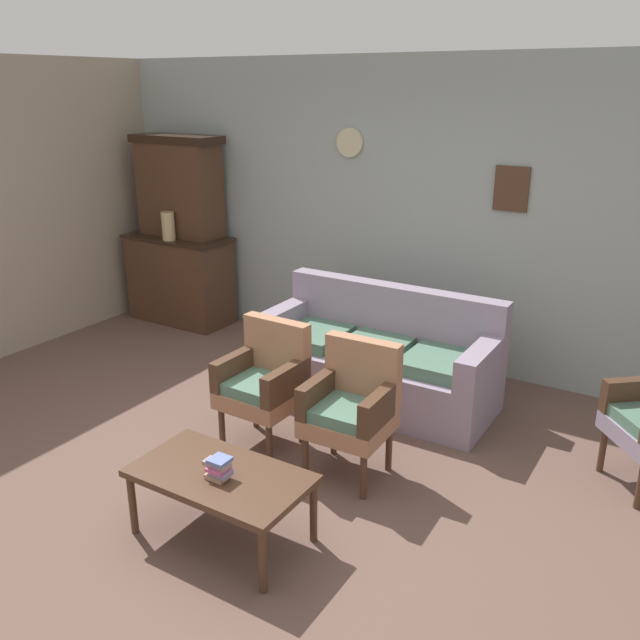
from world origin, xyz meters
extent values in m
plane|color=brown|center=(0.00, 0.00, 0.00)|extent=(7.68, 7.68, 0.00)
cube|color=#939E99|center=(0.00, 2.63, 1.35)|extent=(6.40, 0.06, 2.70)
cube|color=#472D1E|center=(0.90, 2.58, 1.65)|extent=(0.28, 0.02, 0.36)
cylinder|color=beige|center=(-0.60, 2.58, 1.95)|extent=(0.26, 0.03, 0.26)
cube|color=#472D1E|center=(-2.48, 2.25, 0.45)|extent=(1.10, 0.52, 0.90)
cube|color=black|center=(-2.48, 2.25, 0.92)|extent=(1.16, 0.55, 0.03)
cube|color=#472D1E|center=(-2.48, 2.33, 1.41)|extent=(0.90, 0.36, 0.95)
cube|color=black|center=(-2.48, 2.33, 1.92)|extent=(0.99, 0.38, 0.08)
cylinder|color=tan|center=(-2.43, 2.08, 1.08)|extent=(0.13, 0.13, 0.29)
cube|color=gray|center=(0.22, 1.59, 0.21)|extent=(1.91, 0.81, 0.42)
cube|color=gray|center=(0.22, 1.91, 0.66)|extent=(1.91, 0.17, 0.48)
cube|color=gray|center=(1.09, 1.59, 0.54)|extent=(0.16, 0.80, 0.24)
cube|color=gray|center=(-0.66, 1.59, 0.54)|extent=(0.16, 0.80, 0.24)
cube|color=#4C705B|center=(0.77, 1.55, 0.47)|extent=(0.50, 0.56, 0.10)
cube|color=#4C705B|center=(0.22, 1.55, 0.47)|extent=(0.50, 0.56, 0.10)
cube|color=#4C705B|center=(-0.34, 1.55, 0.47)|extent=(0.50, 0.56, 0.10)
cube|color=#9E6B4C|center=(-0.13, 0.52, 0.38)|extent=(0.53, 0.49, 0.12)
cube|color=#4C705B|center=(-0.13, 0.50, 0.47)|extent=(0.45, 0.42, 0.10)
cube|color=#9E6B4C|center=(-0.13, 0.72, 0.67)|extent=(0.52, 0.11, 0.46)
cube|color=#472D1E|center=(0.09, 0.52, 0.55)|extent=(0.09, 0.48, 0.22)
cube|color=#472D1E|center=(-0.35, 0.53, 0.55)|extent=(0.09, 0.48, 0.22)
cylinder|color=#472D1E|center=(0.07, 0.33, 0.16)|extent=(0.04, 0.04, 0.32)
cylinder|color=#472D1E|center=(-0.35, 0.34, 0.16)|extent=(0.04, 0.04, 0.32)
cylinder|color=#472D1E|center=(0.08, 0.71, 0.16)|extent=(0.04, 0.04, 0.32)
cylinder|color=#472D1E|center=(-0.34, 0.72, 0.16)|extent=(0.04, 0.04, 0.32)
cube|color=#9E6B4C|center=(0.58, 0.51, 0.38)|extent=(0.53, 0.50, 0.12)
cube|color=#4C705B|center=(0.58, 0.49, 0.47)|extent=(0.45, 0.42, 0.10)
cube|color=#9E6B4C|center=(0.57, 0.71, 0.67)|extent=(0.52, 0.12, 0.46)
cube|color=#472D1E|center=(0.80, 0.51, 0.55)|extent=(0.09, 0.48, 0.22)
cube|color=#472D1E|center=(0.36, 0.50, 0.55)|extent=(0.09, 0.48, 0.22)
cylinder|color=#472D1E|center=(0.79, 0.32, 0.16)|extent=(0.04, 0.04, 0.32)
cylinder|color=#472D1E|center=(0.37, 0.31, 0.16)|extent=(0.04, 0.04, 0.32)
cylinder|color=#472D1E|center=(0.78, 0.70, 0.16)|extent=(0.04, 0.04, 0.32)
cylinder|color=#472D1E|center=(0.36, 0.69, 0.16)|extent=(0.04, 0.04, 0.32)
cube|color=#472D1E|center=(2.13, 1.57, 0.55)|extent=(0.42, 0.37, 0.22)
cylinder|color=#472D1E|center=(2.00, 1.44, 0.16)|extent=(0.04, 0.04, 0.32)
cube|color=#472D1E|center=(0.29, -0.43, 0.40)|extent=(1.00, 0.56, 0.04)
cylinder|color=#472D1E|center=(-0.17, -0.19, 0.19)|extent=(0.04, 0.04, 0.38)
cylinder|color=#472D1E|center=(0.75, -0.19, 0.19)|extent=(0.04, 0.04, 0.38)
cylinder|color=#472D1E|center=(-0.17, -0.67, 0.19)|extent=(0.04, 0.04, 0.38)
cylinder|color=#472D1E|center=(0.75, -0.67, 0.19)|extent=(0.04, 0.04, 0.38)
cube|color=tan|center=(0.31, -0.48, 0.43)|extent=(0.12, 0.08, 0.03)
cube|color=#837DA6|center=(0.33, -0.47, 0.46)|extent=(0.11, 0.08, 0.03)
cube|color=#C64F85|center=(0.32, -0.47, 0.48)|extent=(0.10, 0.11, 0.02)
cube|color=gray|center=(0.31, -0.47, 0.51)|extent=(0.15, 0.07, 0.02)
cube|color=#5C6CA8|center=(0.32, -0.46, 0.53)|extent=(0.11, 0.11, 0.02)
camera|label=1|loc=(2.44, -2.86, 2.46)|focal=37.55mm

